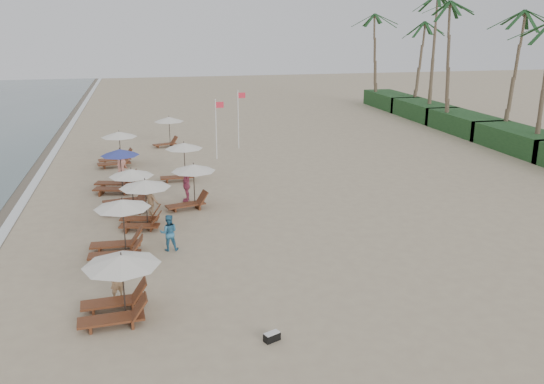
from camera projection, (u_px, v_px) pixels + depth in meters
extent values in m
plane|color=tan|center=(271.00, 252.00, 23.37)|extent=(160.00, 160.00, 0.00)
cube|color=white|center=(24.00, 199.00, 30.29)|extent=(0.50, 140.00, 0.02)
cube|color=#193D1C|center=(521.00, 140.00, 41.41)|extent=(3.20, 8.00, 1.60)
cube|color=#193D1C|center=(465.00, 123.00, 48.41)|extent=(3.20, 8.00, 1.60)
cube|color=#193D1C|center=(423.00, 111.00, 55.41)|extent=(3.20, 8.00, 1.60)
cube|color=#193D1C|center=(391.00, 101.00, 62.42)|extent=(3.20, 8.00, 1.60)
cylinder|color=brown|center=(543.00, 92.00, 38.76)|extent=(0.36, 0.36, 9.00)
cylinder|color=brown|center=(509.00, 79.00, 43.69)|extent=(0.36, 0.36, 9.80)
cylinder|color=brown|center=(453.00, 69.00, 48.05)|extent=(0.36, 0.36, 10.60)
cylinder|color=brown|center=(433.00, 60.00, 52.98)|extent=(0.36, 0.36, 11.40)
cylinder|color=brown|center=(415.00, 68.00, 58.37)|extent=(0.36, 0.36, 9.00)
cylinder|color=brown|center=(379.00, 62.00, 62.73)|extent=(0.36, 0.36, 9.80)
cylinder|color=black|center=(124.00, 287.00, 17.91)|extent=(0.05, 0.05, 2.06)
cone|color=white|center=(121.00, 260.00, 17.64)|extent=(2.45, 2.45, 0.35)
cylinder|color=black|center=(124.00, 228.00, 22.72)|extent=(0.05, 0.05, 2.27)
cone|color=white|center=(122.00, 204.00, 22.42)|extent=(2.25, 2.25, 0.35)
cylinder|color=black|center=(146.00, 204.00, 25.95)|extent=(0.05, 0.05, 2.15)
cone|color=white|center=(145.00, 184.00, 25.68)|extent=(2.33, 2.33, 0.35)
cylinder|color=black|center=(132.00, 190.00, 28.39)|extent=(0.05, 0.05, 2.01)
cone|color=white|center=(131.00, 173.00, 28.13)|extent=(2.21, 2.21, 0.35)
cylinder|color=black|center=(121.00, 171.00, 31.52)|extent=(0.05, 0.05, 2.30)
cone|color=#313C92|center=(120.00, 152.00, 31.22)|extent=(2.11, 2.11, 0.35)
cylinder|color=black|center=(120.00, 149.00, 37.24)|extent=(0.05, 0.05, 2.16)
cone|color=white|center=(119.00, 134.00, 36.96)|extent=(2.32, 2.32, 0.35)
cylinder|color=black|center=(194.00, 186.00, 28.77)|extent=(0.05, 0.05, 2.15)
cone|color=white|center=(193.00, 168.00, 28.49)|extent=(2.24, 2.24, 0.35)
cylinder|color=black|center=(185.00, 162.00, 33.86)|extent=(0.05, 0.05, 2.15)
cone|color=white|center=(184.00, 146.00, 33.58)|extent=(2.24, 2.24, 0.35)
cylinder|color=black|center=(170.00, 132.00, 43.06)|extent=(0.05, 0.05, 2.15)
cone|color=white|center=(169.00, 119.00, 42.79)|extent=(2.24, 2.24, 0.35)
imported|color=tan|center=(117.00, 279.00, 19.10)|extent=(0.67, 0.63, 1.55)
imported|color=teal|center=(169.00, 233.00, 23.31)|extent=(0.78, 0.63, 1.53)
imported|color=brown|center=(151.00, 200.00, 27.61)|extent=(1.11, 1.12, 1.55)
imported|color=#BC4B6F|center=(186.00, 185.00, 29.75)|extent=(0.64, 1.08, 1.74)
imported|color=tan|center=(121.00, 165.00, 34.24)|extent=(0.87, 0.91, 1.57)
cube|color=black|center=(272.00, 337.00, 16.79)|extent=(0.54, 0.41, 0.24)
cube|color=silver|center=(272.00, 333.00, 16.75)|extent=(0.52, 0.39, 0.04)
cylinder|color=silver|center=(216.00, 129.00, 38.64)|extent=(0.08, 0.08, 4.12)
cube|color=red|center=(220.00, 105.00, 38.22)|extent=(0.55, 0.02, 0.40)
cylinder|color=silver|center=(238.00, 119.00, 41.97)|extent=(0.08, 0.08, 4.33)
cube|color=red|center=(242.00, 95.00, 41.52)|extent=(0.55, 0.02, 0.40)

